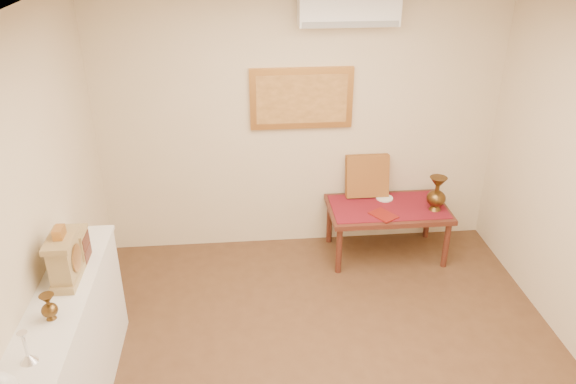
{
  "coord_description": "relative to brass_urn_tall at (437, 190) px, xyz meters",
  "views": [
    {
      "loc": [
        -0.62,
        -2.98,
        3.23
      ],
      "look_at": [
        -0.23,
        1.15,
        1.14
      ],
      "focal_mm": 35.0,
      "sensor_mm": 36.0,
      "label": 1
    }
  ],
  "objects": [
    {
      "name": "candlestick",
      "position": [
        -3.13,
        -2.27,
        0.31
      ],
      "size": [
        0.1,
        0.1,
        0.2
      ],
      "primitive_type": null,
      "color": "silver",
      "rests_on": "display_ledge"
    },
    {
      "name": "painting",
      "position": [
        -1.3,
        0.45,
        0.83
      ],
      "size": [
        1.0,
        0.06,
        0.6
      ],
      "color": "#BE803C",
      "rests_on": "wall_back"
    },
    {
      "name": "cushion",
      "position": [
        -0.61,
        0.38,
        0.01
      ],
      "size": [
        0.44,
        0.19,
        0.45
      ],
      "primitive_type": "cube",
      "rotation": [
        -0.21,
        0.0,
        0.0
      ],
      "color": "maroon",
      "rests_on": "table_cloth"
    },
    {
      "name": "ceiling",
      "position": [
        -1.3,
        -1.78,
        1.93
      ],
      "size": [
        4.5,
        4.5,
        0.0
      ],
      "primitive_type": "plane",
      "rotation": [
        3.14,
        0.0,
        0.0
      ],
      "color": "white",
      "rests_on": "ground"
    },
    {
      "name": "low_table",
      "position": [
        -0.45,
        0.1,
        -0.29
      ],
      "size": [
        1.2,
        0.7,
        0.55
      ],
      "color": "#512318",
      "rests_on": "floor"
    },
    {
      "name": "brass_urn_tall",
      "position": [
        0.0,
        0.0,
        0.0
      ],
      "size": [
        0.19,
        0.19,
        0.43
      ],
      "primitive_type": null,
      "color": "brown",
      "rests_on": "table_cloth"
    },
    {
      "name": "wall_left",
      "position": [
        -3.3,
        -1.78,
        0.58
      ],
      "size": [
        0.02,
        4.5,
        2.7
      ],
      "primitive_type": "cube",
      "color": "beige",
      "rests_on": "ground"
    },
    {
      "name": "mantel_clock",
      "position": [
        -3.1,
        -1.5,
        0.38
      ],
      "size": [
        0.17,
        0.36,
        0.41
      ],
      "color": "#A18652",
      "rests_on": "display_ledge"
    },
    {
      "name": "ac_unit",
      "position": [
        -0.9,
        0.34,
        1.68
      ],
      "size": [
        0.9,
        0.25,
        0.3
      ],
      "color": "white",
      "rests_on": "wall_back"
    },
    {
      "name": "table_cloth",
      "position": [
        -0.45,
        0.1,
        -0.22
      ],
      "size": [
        1.14,
        0.59,
        0.01
      ],
      "primitive_type": "cube",
      "color": "maroon",
      "rests_on": "low_table"
    },
    {
      "name": "plate",
      "position": [
        -0.44,
        0.27,
        -0.21
      ],
      "size": [
        0.18,
        0.18,
        0.01
      ],
      "primitive_type": "cylinder",
      "color": "white",
      "rests_on": "table_cloth"
    },
    {
      "name": "wall_back",
      "position": [
        -1.3,
        0.47,
        0.58
      ],
      "size": [
        4.0,
        0.02,
        2.7
      ],
      "primitive_type": "cube",
      "color": "beige",
      "rests_on": "ground"
    },
    {
      "name": "display_ledge",
      "position": [
        -3.12,
        -1.78,
        -0.28
      ],
      "size": [
        0.37,
        2.02,
        0.98
      ],
      "color": "white",
      "rests_on": "floor"
    },
    {
      "name": "brass_urn_small",
      "position": [
        -3.11,
        -1.9,
        0.32
      ],
      "size": [
        0.1,
        0.1,
        0.23
      ],
      "primitive_type": null,
      "color": "brown",
      "rests_on": "display_ledge"
    },
    {
      "name": "menu",
      "position": [
        -0.54,
        -0.08,
        -0.21
      ],
      "size": [
        0.29,
        0.31,
        0.01
      ],
      "primitive_type": "cube",
      "rotation": [
        0.0,
        0.0,
        0.56
      ],
      "color": "maroon",
      "rests_on": "table_cloth"
    },
    {
      "name": "wooden_chest",
      "position": [
        -3.1,
        -1.26,
        0.33
      ],
      "size": [
        0.16,
        0.21,
        0.24
      ],
      "color": "#A18652",
      "rests_on": "display_ledge"
    }
  ]
}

